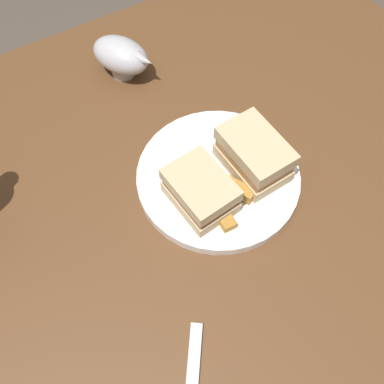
{
  "coord_description": "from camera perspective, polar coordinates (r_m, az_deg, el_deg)",
  "views": [
    {
      "loc": [
        0.11,
        0.27,
        1.32
      ],
      "look_at": [
        -0.06,
        -0.01,
        0.76
      ],
      "focal_mm": 40.23,
      "sensor_mm": 36.0,
      "label": 1
    }
  ],
  "objects": [
    {
      "name": "potato_wedge_back",
      "position": [
        0.65,
        3.39,
        -0.63
      ],
      "size": [
        0.05,
        0.03,
        0.01
      ],
      "primitive_type": "cube",
      "rotation": [
        0.0,
        0.0,
        2.84
      ],
      "color": "gold",
      "rests_on": "plate"
    },
    {
      "name": "gravy_boat",
      "position": [
        0.82,
        -9.34,
        17.42
      ],
      "size": [
        0.12,
        0.13,
        0.07
      ],
      "color": "#B7B7BC",
      "rests_on": "dining_table"
    },
    {
      "name": "potato_wedge_front",
      "position": [
        0.66,
        6.21,
        0.27
      ],
      "size": [
        0.04,
        0.05,
        0.02
      ],
      "primitive_type": "cube",
      "rotation": [
        0.0,
        0.0,
        5.18
      ],
      "color": "#B77F33",
      "rests_on": "plate"
    },
    {
      "name": "potato_wedge_middle",
      "position": [
        0.65,
        3.97,
        -1.01
      ],
      "size": [
        0.05,
        0.03,
        0.01
      ],
      "primitive_type": "cube",
      "rotation": [
        0.0,
        0.0,
        6.03
      ],
      "color": "#AD702D",
      "rests_on": "plate"
    },
    {
      "name": "potato_wedge_right_edge",
      "position": [
        0.66,
        4.45,
        0.46
      ],
      "size": [
        0.04,
        0.04,
        0.02
      ],
      "primitive_type": "cube",
      "rotation": [
        0.0,
        0.0,
        0.96
      ],
      "color": "#AD702D",
      "rests_on": "plate"
    },
    {
      "name": "potato_wedge_left_edge",
      "position": [
        0.64,
        4.19,
        -3.21
      ],
      "size": [
        0.02,
        0.05,
        0.01
      ],
      "primitive_type": "cube",
      "rotation": [
        0.0,
        0.0,
        4.65
      ],
      "color": "#B77F33",
      "rests_on": "plate"
    },
    {
      "name": "dining_table",
      "position": [
        1.0,
        -2.46,
        -13.29
      ],
      "size": [
        1.27,
        0.97,
        0.73
      ],
      "primitive_type": "cube",
      "color": "brown",
      "rests_on": "ground"
    },
    {
      "name": "plate",
      "position": [
        0.69,
        3.47,
        1.98
      ],
      "size": [
        0.26,
        0.26,
        0.02
      ],
      "primitive_type": "cylinder",
      "color": "white",
      "rests_on": "dining_table"
    },
    {
      "name": "sandwich_half_right",
      "position": [
        0.67,
        8.21,
        4.91
      ],
      "size": [
        0.08,
        0.12,
        0.07
      ],
      "color": "#CCB284",
      "rests_on": "plate"
    },
    {
      "name": "ground_plane",
      "position": [
        1.35,
        -1.86,
        -17.67
      ],
      "size": [
        6.0,
        6.0,
        0.0
      ],
      "primitive_type": "plane",
      "color": "#4C4238"
    },
    {
      "name": "sandwich_half_left",
      "position": [
        0.63,
        1.08,
        0.21
      ],
      "size": [
        0.09,
        0.11,
        0.06
      ],
      "color": "#CCB284",
      "rests_on": "plate"
    }
  ]
}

